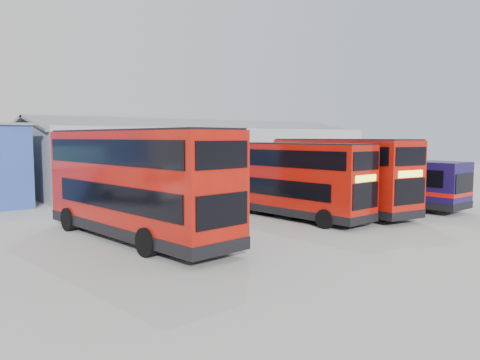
% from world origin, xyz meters
% --- Properties ---
extents(ground_plane, '(120.00, 120.00, 0.00)m').
position_xyz_m(ground_plane, '(0.00, 0.00, 0.00)').
color(ground_plane, gray).
rests_on(ground_plane, ground).
extents(maintenance_shed, '(30.50, 12.00, 5.89)m').
position_xyz_m(maintenance_shed, '(8.00, 20.00, 2.60)').
color(maintenance_shed, '#8F949C').
rests_on(maintenance_shed, ground).
extents(double_decker_left, '(3.72, 11.07, 4.60)m').
position_xyz_m(double_decker_left, '(-6.99, 2.38, 2.29)').
color(double_decker_left, '#981008').
rests_on(double_decker_left, ground).
extents(double_decker_centre, '(2.88, 9.54, 3.98)m').
position_xyz_m(double_decker_centre, '(1.88, 2.41, 1.98)').
color(double_decker_centre, '#981008').
rests_on(double_decker_centre, ground).
extents(double_decker_right, '(3.65, 10.10, 4.18)m').
position_xyz_m(double_decker_right, '(5.38, 1.95, 2.08)').
color(double_decker_right, '#981008').
rests_on(double_decker_right, ground).
extents(single_decker_blue, '(3.09, 10.84, 2.90)m').
position_xyz_m(single_decker_blue, '(9.38, 2.23, 1.44)').
color(single_decker_blue, '#0F0D3B').
rests_on(single_decker_blue, ground).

